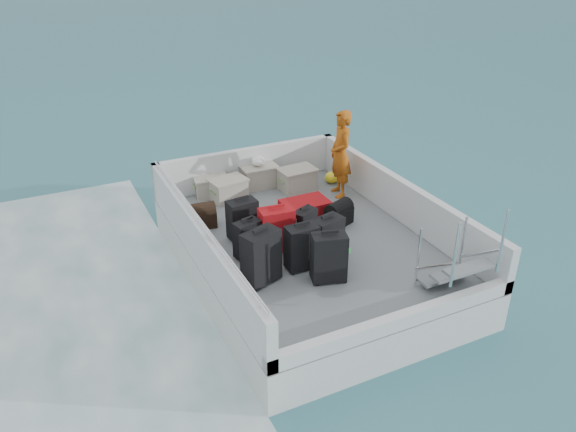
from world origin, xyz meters
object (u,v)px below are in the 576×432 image
at_px(suitcase_8, 305,209).
at_px(suitcase_4, 302,248).
at_px(suitcase_3, 329,258).
at_px(crate_3, 297,180).
at_px(suitcase_2, 242,220).
at_px(suitcase_6, 327,238).
at_px(crate_0, 211,187).
at_px(crate_2, 259,177).
at_px(suitcase_0, 261,258).
at_px(crate_1, 228,190).
at_px(suitcase_5, 276,230).
at_px(suitcase_7, 304,226).
at_px(suitcase_1, 248,240).
at_px(passenger, 341,154).

bearing_deg(suitcase_8, suitcase_4, 151.01).
bearing_deg(suitcase_3, crate_3, 86.96).
height_order(suitcase_2, suitcase_8, suitcase_2).
xyz_separation_m(suitcase_6, crate_0, (-0.83, 2.80, -0.15)).
relative_size(suitcase_3, crate_2, 1.12).
relative_size(suitcase_0, crate_1, 1.32).
relative_size(suitcase_0, suitcase_2, 1.21).
distance_m(suitcase_4, crate_3, 2.73).
relative_size(suitcase_5, crate_3, 1.09).
height_order(suitcase_5, suitcase_6, suitcase_5).
distance_m(suitcase_0, suitcase_5, 0.89).
distance_m(suitcase_8, crate_0, 1.90).
distance_m(suitcase_4, crate_2, 2.97).
bearing_deg(suitcase_5, suitcase_4, -74.40).
height_order(suitcase_5, crate_1, suitcase_5).
xyz_separation_m(suitcase_2, suitcase_7, (0.83, -0.50, -0.06)).
bearing_deg(suitcase_1, crate_1, 63.82).
relative_size(suitcase_0, crate_3, 1.25).
bearing_deg(suitcase_7, suitcase_3, -123.35).
bearing_deg(crate_1, crate_3, -6.68).
bearing_deg(suitcase_0, suitcase_8, 26.91).
bearing_deg(crate_3, passenger, -42.61).
xyz_separation_m(suitcase_5, suitcase_8, (0.89, 0.77, -0.19)).
xyz_separation_m(suitcase_8, passenger, (0.98, 0.54, 0.64)).
height_order(crate_0, passenger, passenger).
height_order(suitcase_4, passenger, passenger).
xyz_separation_m(crate_1, passenger, (1.89, -0.69, 0.61)).
bearing_deg(suitcase_7, suitcase_2, 126.17).
bearing_deg(suitcase_5, suitcase_8, 46.46).
relative_size(suitcase_7, passenger, 0.34).
height_order(suitcase_7, passenger, passenger).
height_order(suitcase_4, suitcase_7, suitcase_4).
bearing_deg(suitcase_7, passenger, 19.78).
distance_m(suitcase_4, crate_1, 2.63).
height_order(suitcase_2, crate_0, suitcase_2).
relative_size(suitcase_3, passenger, 0.45).
distance_m(suitcase_1, crate_3, 2.54).
bearing_deg(suitcase_5, passenger, 40.57).
xyz_separation_m(suitcase_4, suitcase_6, (0.47, 0.10, -0.01)).
distance_m(suitcase_0, suitcase_3, 0.92).
distance_m(crate_3, passenger, 1.00).
bearing_deg(crate_2, crate_1, -158.22).
xyz_separation_m(suitcase_0, suitcase_3, (0.85, -0.36, -0.04)).
bearing_deg(suitcase_8, suitcase_0, 135.89).
xyz_separation_m(suitcase_0, suitcase_6, (1.13, 0.19, -0.07)).
relative_size(suitcase_7, crate_2, 0.84).
xyz_separation_m(suitcase_1, suitcase_6, (1.04, -0.52, 0.03)).
distance_m(suitcase_5, crate_3, 2.26).
height_order(suitcase_1, suitcase_3, suitcase_3).
xyz_separation_m(suitcase_1, suitcase_3, (0.76, -1.06, 0.07)).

